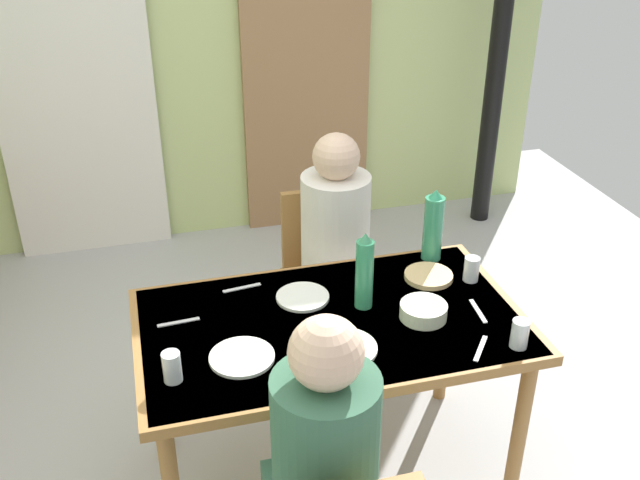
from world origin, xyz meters
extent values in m
plane|color=#B6B6B8|center=(0.00, 0.00, 0.00)|extent=(5.89, 5.89, 0.00)
cube|color=#BFD186|center=(0.00, 2.26, 1.42)|extent=(4.66, 0.10, 2.84)
cube|color=#9B7049|center=(0.74, 2.18, 1.00)|extent=(0.80, 0.05, 2.00)
cylinder|color=black|center=(1.89, 1.91, 1.42)|extent=(0.12, 0.12, 2.84)
cube|color=white|center=(-0.63, 2.16, 1.19)|extent=(0.90, 0.03, 2.39)
cube|color=#9E6C38|center=(0.26, -0.05, 0.74)|extent=(1.38, 0.80, 0.04)
cube|color=beige|center=(0.26, -0.05, 0.76)|extent=(1.33, 0.77, 0.00)
cylinder|color=#9E6C38|center=(0.89, -0.38, 0.36)|extent=(0.06, 0.06, 0.72)
cylinder|color=#9E6C38|center=(-0.36, 0.28, 0.36)|extent=(0.06, 0.06, 0.72)
cylinder|color=#9E6C38|center=(0.89, 0.28, 0.36)|extent=(0.06, 0.06, 0.72)
cube|color=#9E6C38|center=(0.46, 0.63, 0.45)|extent=(0.40, 0.40, 0.04)
cube|color=#9E6C38|center=(0.46, 0.81, 0.66)|extent=(0.38, 0.04, 0.42)
cylinder|color=#9E6C38|center=(0.63, 0.46, 0.21)|extent=(0.04, 0.04, 0.41)
cylinder|color=#9E6C38|center=(0.29, 0.46, 0.21)|extent=(0.04, 0.04, 0.41)
cylinder|color=#9E6C38|center=(0.63, 0.80, 0.21)|extent=(0.04, 0.04, 0.41)
cylinder|color=#9E6C38|center=(0.29, 0.80, 0.21)|extent=(0.04, 0.04, 0.41)
cylinder|color=#38664C|center=(0.07, -0.68, 0.77)|extent=(0.30, 0.30, 0.52)
sphere|color=beige|center=(0.07, -0.68, 1.12)|extent=(0.20, 0.20, 0.20)
cube|color=silver|center=(0.46, 0.47, 0.51)|extent=(0.30, 0.22, 0.12)
cylinder|color=silver|center=(0.46, 0.58, 0.77)|extent=(0.30, 0.30, 0.52)
sphere|color=beige|center=(0.46, 0.58, 1.12)|extent=(0.20, 0.20, 0.20)
cylinder|color=#369363|center=(0.41, 0.01, 0.89)|extent=(0.07, 0.07, 0.27)
cone|color=#3B885E|center=(0.41, 0.01, 1.04)|extent=(0.05, 0.05, 0.04)
cylinder|color=#379167|center=(0.78, 0.27, 0.89)|extent=(0.08, 0.08, 0.27)
cone|color=#2C9165|center=(0.78, 0.27, 1.05)|extent=(0.06, 0.06, 0.04)
cylinder|color=silver|center=(0.59, -0.12, 0.79)|extent=(0.17, 0.17, 0.05)
cylinder|color=white|center=(0.26, -0.23, 0.76)|extent=(0.23, 0.23, 0.01)
cylinder|color=white|center=(-0.08, -0.18, 0.76)|extent=(0.22, 0.22, 0.01)
cylinder|color=white|center=(0.20, 0.12, 0.76)|extent=(0.20, 0.20, 0.01)
cylinder|color=silver|center=(0.87, 0.07, 0.81)|extent=(0.06, 0.06, 0.10)
cylinder|color=silver|center=(-0.31, -0.24, 0.81)|extent=(0.06, 0.06, 0.10)
cylinder|color=silver|center=(0.84, -0.36, 0.81)|extent=(0.06, 0.06, 0.10)
cylinder|color=#DBB77A|center=(0.71, 0.13, 0.77)|extent=(0.19, 0.19, 0.02)
cube|color=silver|center=(0.80, -0.14, 0.76)|extent=(0.03, 0.15, 0.00)
cube|color=silver|center=(-0.26, 0.08, 0.76)|extent=(0.15, 0.03, 0.00)
cube|color=silver|center=(0.71, -0.34, 0.76)|extent=(0.11, 0.13, 0.00)
cube|color=silver|center=(-0.01, 0.24, 0.76)|extent=(0.15, 0.03, 0.00)
camera|label=1|loc=(-0.33, -2.11, 2.26)|focal=40.92mm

